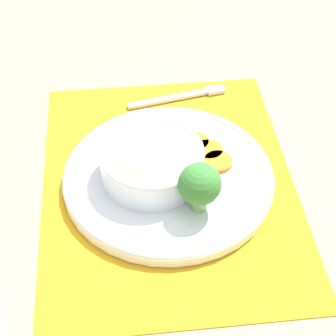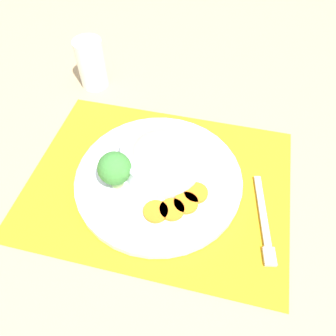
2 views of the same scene
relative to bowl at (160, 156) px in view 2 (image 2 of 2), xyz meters
name	(u,v)px [view 2 (image 2 of 2)]	position (x,y,z in m)	size (l,w,h in m)	color
ground_plane	(159,182)	(0.00, 0.03, -0.05)	(4.00, 4.00, 0.00)	tan
placemat	(159,181)	(0.00, 0.03, -0.05)	(0.53, 0.41, 0.00)	orange
plate	(159,177)	(0.00, 0.03, -0.04)	(0.33, 0.33, 0.02)	silver
bowl	(160,156)	(0.00, 0.00, 0.00)	(0.16, 0.16, 0.06)	silver
broccoli_floret	(115,169)	(0.06, 0.06, 0.02)	(0.06, 0.06, 0.08)	#84AD5B
carrot_slice_near	(156,211)	(-0.02, 0.10, -0.03)	(0.05, 0.05, 0.01)	orange
carrot_slice_middle	(172,210)	(-0.05, 0.09, -0.03)	(0.05, 0.05, 0.01)	orange
carrot_slice_far	(186,203)	(-0.07, 0.07, -0.03)	(0.05, 0.05, 0.01)	orange
carrot_slice_extra	(196,193)	(-0.08, 0.05, -0.03)	(0.05, 0.05, 0.01)	orange
water_glass	(92,66)	(0.24, -0.23, 0.00)	(0.07, 0.07, 0.12)	silver
fork	(265,227)	(-0.22, 0.07, -0.04)	(0.06, 0.18, 0.01)	#B7B7BC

